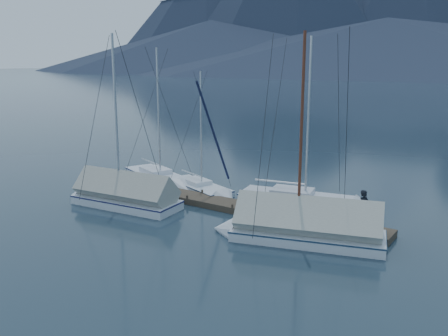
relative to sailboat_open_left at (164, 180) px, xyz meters
The scene contains 9 objects.
ground 7.58m from the sailboat_open_left, 33.98° to the right, with size 1000.00×1000.00×0.00m, color #15232F.
dock 6.67m from the sailboat_open_left, 19.58° to the right, with size 18.00×1.50×0.54m.
mooring_posts 6.21m from the sailboat_open_left, 21.13° to the right, with size 15.12×1.52×0.35m.
sailboat_open_left is the anchor object (origin of this frame).
sailboat_open_mid 3.72m from the sailboat_open_left, ahead, with size 6.23×3.66×7.95m.
sailboat_open_right 10.23m from the sailboat_open_left, ahead, with size 7.81×3.70×9.96m.
sailboat_covered_near 12.37m from the sailboat_open_left, 20.90° to the right, with size 8.03×4.40×9.98m.
sailboat_covered_far 5.31m from the sailboat_open_left, 76.96° to the right, with size 7.39×3.15×10.10m.
person 13.94m from the sailboat_open_left, ahead, with size 0.62×0.40×1.69m, color black.
Camera 1 is at (13.92, -18.39, 7.76)m, focal length 38.00 mm.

